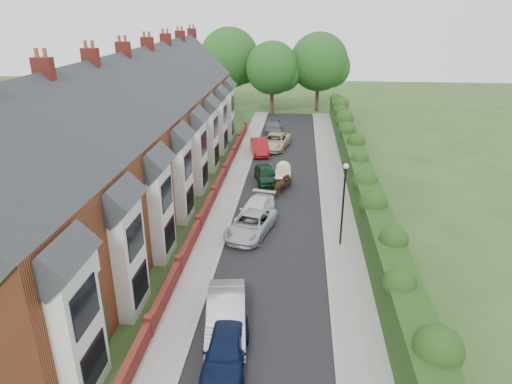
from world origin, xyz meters
The scene contains 23 objects.
ground centered at (0.00, 0.00, 0.00)m, with size 140.00×140.00×0.00m, color #2D4C1E.
road centered at (-0.50, 11.00, 0.01)m, with size 6.00×58.00×0.02m, color black.
pavement_hedge_side centered at (3.60, 11.00, 0.06)m, with size 2.20×58.00×0.12m, color gray.
pavement_house_side centered at (-4.35, 11.00, 0.06)m, with size 1.70×58.00×0.12m, color gray.
kerb_hedge_side centered at (2.55, 11.00, 0.07)m, with size 0.18×58.00×0.13m, color #969691.
kerb_house_side centered at (-3.55, 11.00, 0.07)m, with size 0.18×58.00×0.13m, color #969691.
hedge centered at (5.40, 11.00, 1.60)m, with size 2.10×58.00×2.85m.
terrace_row centered at (-10.87, 9.98, 4.47)m, with size 9.05×40.50×11.50m.
garden_wall_row centered at (-5.35, 10.00, 0.46)m, with size 0.35×40.35×1.10m.
lamppost centered at (3.40, 4.00, 3.30)m, with size 0.32×0.32×5.16m.
tree_far_left centered at (-2.65, 40.08, 5.71)m, with size 7.14×6.80×9.29m.
tree_far_right centered at (3.39, 42.08, 6.31)m, with size 7.98×7.60×10.31m.
tree_far_back centered at (-8.59, 43.08, 6.62)m, with size 8.40×8.00×10.82m.
car_navy centered at (-1.84, -6.20, 0.71)m, with size 1.67×4.14×1.41m, color #0B1433.
car_silver_a centered at (-2.14, -4.20, 0.78)m, with size 1.65×4.74×1.56m, color #B5B5BA.
car_silver_b centered at (-2.02, 5.00, 0.67)m, with size 2.23×4.83×1.34m, color #B0B4B8.
car_white centered at (-1.95, 7.00, 0.68)m, with size 1.90×4.67×1.36m, color white.
car_green centered at (-1.82, 14.16, 0.66)m, with size 1.57×3.90×1.33m, color black.
car_red centered at (-3.00, 21.80, 0.71)m, with size 1.51×4.32×1.42m, color maroon.
car_beige centered at (-1.60, 23.80, 0.73)m, with size 2.41×5.22×1.45m, color beige.
car_grey centered at (-2.16, 30.14, 0.65)m, with size 1.83×4.49×1.30m, color #56595D.
horse centered at (-0.39, 11.37, 0.76)m, with size 0.82×1.80×1.52m, color #4B2E1B.
horse_cart centered at (-0.39, 13.31, 1.13)m, with size 1.24×2.74×1.97m.
Camera 1 is at (0.73, -20.34, 13.22)m, focal length 32.00 mm.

